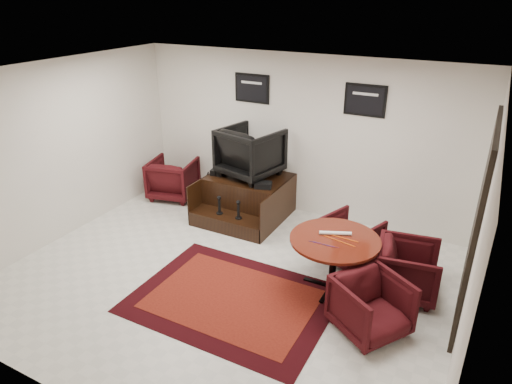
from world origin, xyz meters
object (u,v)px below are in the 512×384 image
armchair_side (173,177)px  table_chair_corner (371,304)px  meeting_table (335,245)px  shine_podium (247,198)px  table_chair_window (408,267)px  shine_chair (250,150)px  table_chair_back (350,238)px

armchair_side → table_chair_corner: 4.84m
armchair_side → meeting_table: size_ratio=0.72×
shine_podium → meeting_table: 2.53m
meeting_table → table_chair_window: table_chair_window is taller
shine_podium → table_chair_corner: (2.75, -1.99, 0.06)m
armchair_side → table_chair_corner: bearing=142.0°
shine_chair → table_chair_corner: size_ratio=1.23×
table_chair_back → table_chair_corner: (0.68, -1.39, 0.00)m
meeting_table → shine_chair: bearing=143.5°
shine_podium → table_chair_back: (2.07, -0.61, 0.05)m
meeting_table → table_chair_back: (-0.00, 0.79, -0.29)m
shine_podium → meeting_table: bearing=-33.8°
table_chair_back → shine_podium: bearing=4.0°
shine_chair → table_chair_window: (2.98, -1.19, -0.79)m
shine_podium → table_chair_corner: size_ratio=1.85×
table_chair_back → meeting_table: bearing=110.6°
meeting_table → table_chair_corner: (0.67, -0.60, -0.29)m
shine_chair → table_chair_corner: 3.58m
armchair_side → meeting_table: armchair_side is taller
meeting_table → table_chair_back: size_ratio=1.53×
shine_podium → table_chair_window: table_chair_window is taller
armchair_side → meeting_table: bearing=145.8°
shine_chair → table_chair_corner: shine_chair is taller
shine_chair → table_chair_corner: bearing=155.5°
shine_podium → meeting_table: meeting_table is taller
table_chair_corner → table_chair_back: bearing=59.8°
armchair_side → meeting_table: 3.99m
shine_chair → table_chair_back: bearing=173.4°
armchair_side → table_chair_corner: size_ratio=1.09×
meeting_table → table_chair_back: same height
table_chair_back → table_chair_window: (0.91, -0.43, 0.02)m
table_chair_window → armchair_side: bearing=68.4°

